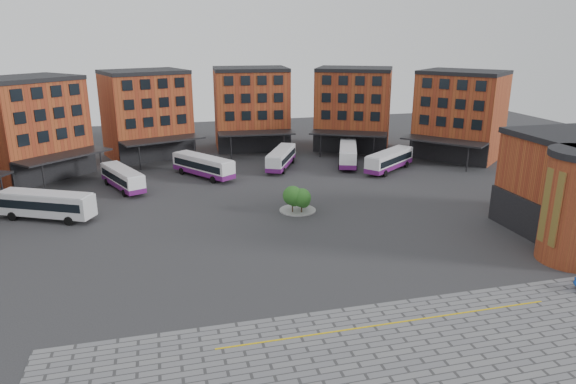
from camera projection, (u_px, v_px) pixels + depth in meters
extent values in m
plane|color=#28282B|center=(311.00, 251.00, 50.29)|extent=(160.00, 160.00, 0.00)
cube|color=gold|center=(391.00, 323.00, 37.81)|extent=(26.00, 0.15, 0.02)
cylinder|color=black|center=(3.00, 192.00, 62.48)|extent=(0.20, 0.20, 4.00)
cube|color=brown|center=(32.00, 129.00, 74.89)|extent=(16.35, 16.13, 14.00)
cube|color=black|center=(56.00, 167.00, 73.81)|extent=(10.00, 9.07, 4.00)
cube|color=black|center=(24.00, 79.00, 72.72)|extent=(16.55, 16.35, 0.60)
cube|color=black|center=(50.00, 117.00, 71.57)|extent=(8.60, 7.77, 8.00)
cube|color=black|center=(64.00, 156.00, 71.98)|extent=(12.61, 11.97, 0.25)
cylinder|color=black|center=(44.00, 179.00, 68.00)|extent=(0.20, 0.20, 4.00)
cylinder|color=black|center=(101.00, 165.00, 75.24)|extent=(0.20, 0.20, 4.00)
cube|color=brown|center=(147.00, 115.00, 87.52)|extent=(15.55, 13.69, 14.00)
cube|color=black|center=(159.00, 149.00, 85.14)|extent=(12.45, 4.71, 4.00)
cube|color=black|center=(143.00, 72.00, 85.35)|extent=(15.65, 13.97, 0.60)
cube|color=black|center=(156.00, 106.00, 82.84)|extent=(10.87, 3.87, 8.00)
cube|color=black|center=(163.00, 140.00, 82.67)|extent=(13.72, 8.39, 0.25)
cylinder|color=black|center=(140.00, 158.00, 79.44)|extent=(0.20, 0.20, 4.00)
cylinder|color=black|center=(194.00, 151.00, 84.23)|extent=(0.20, 0.20, 4.00)
cube|color=brown|center=(251.00, 110.00, 94.20)|extent=(13.67, 10.88, 14.00)
cube|color=black|center=(255.00, 142.00, 91.13)|extent=(13.00, 1.41, 4.00)
cube|color=black|center=(250.00, 69.00, 92.03)|extent=(13.69, 11.18, 0.60)
cube|color=black|center=(254.00, 101.00, 88.80)|extent=(11.42, 0.95, 8.00)
cube|color=black|center=(256.00, 133.00, 88.33)|extent=(13.28, 5.30, 0.25)
cylinder|color=black|center=(231.00, 148.00, 86.45)|extent=(0.20, 0.20, 4.00)
cylinder|color=black|center=(284.00, 145.00, 88.02)|extent=(0.20, 0.20, 4.00)
cube|color=brown|center=(353.00, 110.00, 93.86)|extent=(16.12, 14.81, 14.00)
cube|color=black|center=(349.00, 142.00, 90.83)|extent=(11.81, 6.35, 4.00)
cube|color=black|center=(355.00, 69.00, 91.69)|extent=(16.26, 15.08, 0.60)
cube|color=black|center=(351.00, 101.00, 88.50)|extent=(10.26, 5.33, 8.00)
cube|color=black|center=(348.00, 133.00, 88.04)|extent=(13.58, 9.82, 0.25)
cylinder|color=black|center=(320.00, 146.00, 87.91)|extent=(0.20, 0.20, 4.00)
cylinder|color=black|center=(374.00, 148.00, 86.01)|extent=(0.20, 0.20, 4.00)
cube|color=brown|center=(460.00, 116.00, 86.56)|extent=(16.02, 16.39, 14.00)
cube|color=black|center=(447.00, 150.00, 84.28)|extent=(8.74, 10.28, 4.00)
cube|color=black|center=(464.00, 72.00, 84.39)|extent=(16.25, 16.58, 0.60)
cube|color=black|center=(451.00, 107.00, 81.98)|extent=(7.47, 8.86, 8.00)
cube|color=black|center=(444.00, 141.00, 81.86)|extent=(11.73, 12.79, 0.25)
cylinder|color=black|center=(411.00, 151.00, 83.59)|extent=(0.20, 0.20, 4.00)
cylinder|color=black|center=(467.00, 159.00, 78.53)|extent=(0.20, 0.20, 4.00)
cube|color=black|center=(527.00, 219.00, 53.29)|extent=(0.40, 12.00, 4.00)
cube|color=red|center=(551.00, 208.00, 46.04)|extent=(0.12, 2.20, 7.00)
cylinder|color=gray|center=(298.00, 210.00, 61.85)|extent=(4.40, 4.40, 0.12)
cylinder|color=#332114|center=(293.00, 207.00, 60.89)|extent=(0.14, 0.14, 1.53)
sphere|color=#244C19|center=(293.00, 196.00, 60.49)|extent=(2.32, 2.32, 2.32)
sphere|color=#244C19|center=(294.00, 200.00, 60.53)|extent=(1.62, 1.62, 1.62)
cylinder|color=#332114|center=(303.00, 204.00, 62.43)|extent=(0.14, 0.14, 1.22)
sphere|color=#244C19|center=(303.00, 195.00, 62.11)|extent=(1.62, 1.62, 1.62)
sphere|color=#244C19|center=(305.00, 198.00, 62.12)|extent=(1.14, 1.14, 1.14)
cylinder|color=#332114|center=(302.00, 208.00, 60.79)|extent=(0.14, 0.14, 1.37)
sphere|color=#244C19|center=(302.00, 198.00, 60.42)|extent=(2.24, 2.24, 2.24)
sphere|color=#244C19|center=(304.00, 201.00, 60.45)|extent=(1.57, 1.57, 1.57)
cube|color=silver|center=(46.00, 204.00, 58.47)|extent=(11.26, 7.35, 2.52)
cube|color=black|center=(46.00, 203.00, 58.42)|extent=(10.48, 7.00, 0.98)
cube|color=silver|center=(44.00, 193.00, 58.08)|extent=(10.81, 7.06, 0.12)
cube|color=black|center=(3.00, 199.00, 59.52)|extent=(1.08, 2.01, 1.13)
cylinder|color=black|center=(12.00, 216.00, 58.39)|extent=(1.06, 0.74, 1.03)
cylinder|color=black|center=(28.00, 209.00, 60.79)|extent=(1.06, 0.74, 1.03)
cylinder|color=black|center=(69.00, 221.00, 56.94)|extent=(1.06, 0.74, 1.03)
cylinder|color=black|center=(82.00, 213.00, 59.33)|extent=(1.06, 0.74, 1.03)
cube|color=white|center=(123.00, 177.00, 69.83)|extent=(6.26, 10.46, 2.31)
cube|color=black|center=(122.00, 176.00, 69.79)|extent=(5.98, 9.72, 0.90)
cube|color=silver|center=(122.00, 169.00, 69.48)|extent=(6.01, 10.04, 0.11)
cube|color=black|center=(109.00, 168.00, 73.62)|extent=(1.89, 0.90, 1.04)
cube|color=#5C1663|center=(123.00, 183.00, 70.08)|extent=(6.31, 10.52, 0.66)
cylinder|color=black|center=(107.00, 182.00, 72.01)|extent=(0.63, 0.98, 0.94)
cylinder|color=black|center=(123.00, 179.00, 73.39)|extent=(0.63, 0.98, 0.94)
cylinder|color=black|center=(124.00, 193.00, 66.99)|extent=(0.63, 0.98, 0.94)
cylinder|color=black|center=(141.00, 190.00, 68.37)|extent=(0.63, 0.98, 0.94)
cube|color=silver|center=(203.00, 165.00, 75.73)|extent=(8.45, 10.68, 2.50)
cube|color=black|center=(203.00, 164.00, 75.68)|extent=(7.99, 9.97, 0.97)
cube|color=silver|center=(203.00, 157.00, 75.35)|extent=(8.11, 10.25, 0.12)
cube|color=black|center=(180.00, 158.00, 79.12)|extent=(1.85, 1.33, 1.12)
cube|color=#5C1663|center=(203.00, 171.00, 76.00)|extent=(8.50, 10.73, 0.71)
cylinder|color=black|center=(182.00, 171.00, 77.45)|extent=(0.83, 1.01, 1.02)
cylinder|color=black|center=(195.00, 168.00, 79.28)|extent=(0.83, 1.01, 1.02)
cylinder|color=black|center=(213.00, 180.00, 72.95)|extent=(0.83, 1.01, 1.02)
cylinder|color=black|center=(226.00, 176.00, 74.79)|extent=(0.83, 1.01, 1.02)
cube|color=white|center=(281.00, 157.00, 80.77)|extent=(6.96, 10.60, 2.37)
cube|color=black|center=(281.00, 156.00, 80.72)|extent=(6.63, 9.86, 0.92)
cube|color=silver|center=(281.00, 150.00, 80.41)|extent=(6.68, 10.17, 0.12)
cube|color=black|center=(288.00, 149.00, 85.58)|extent=(1.89, 1.03, 1.06)
cube|color=#5C1663|center=(281.00, 163.00, 81.02)|extent=(7.01, 10.65, 0.68)
cylinder|color=black|center=(279.00, 160.00, 84.57)|extent=(0.70, 1.00, 0.97)
cylinder|color=black|center=(293.00, 160.00, 84.07)|extent=(0.70, 1.00, 0.97)
cylinder|color=black|center=(268.00, 170.00, 78.21)|extent=(0.70, 1.00, 0.97)
cylinder|color=black|center=(284.00, 171.00, 77.71)|extent=(0.70, 1.00, 0.97)
cube|color=white|center=(348.00, 153.00, 82.93)|extent=(6.52, 11.68, 2.56)
cube|color=black|center=(348.00, 152.00, 82.88)|extent=(6.25, 10.84, 0.99)
cube|color=silver|center=(348.00, 145.00, 82.53)|extent=(6.26, 11.21, 0.13)
cube|color=black|center=(348.00, 145.00, 88.22)|extent=(2.12, 0.90, 1.15)
cube|color=#5C1663|center=(348.00, 159.00, 83.20)|extent=(6.57, 11.73, 0.73)
cylinder|color=black|center=(340.00, 156.00, 86.96)|extent=(0.66, 1.09, 1.05)
cylinder|color=black|center=(355.00, 156.00, 86.68)|extent=(0.66, 1.09, 1.05)
cylinder|color=black|center=(339.00, 167.00, 79.97)|extent=(0.66, 1.09, 1.05)
cylinder|color=black|center=(356.00, 167.00, 79.70)|extent=(0.66, 1.09, 1.05)
cube|color=white|center=(389.00, 160.00, 79.17)|extent=(10.28, 8.60, 2.45)
cube|color=black|center=(389.00, 159.00, 79.12)|extent=(9.61, 8.12, 0.95)
cube|color=silver|center=(390.00, 152.00, 78.79)|extent=(9.86, 8.25, 0.12)
cube|color=black|center=(405.00, 152.00, 83.12)|extent=(1.37, 1.77, 1.10)
cube|color=#5C1663|center=(389.00, 165.00, 79.43)|extent=(10.33, 8.65, 0.70)
cylinder|color=black|center=(392.00, 162.00, 82.91)|extent=(0.98, 0.84, 1.00)
cylinder|color=black|center=(406.00, 165.00, 81.42)|extent=(0.98, 0.84, 1.00)
cylinder|color=black|center=(370.00, 171.00, 77.67)|extent=(0.98, 0.84, 1.00)
cylinder|color=black|center=(385.00, 174.00, 76.18)|extent=(0.98, 0.84, 1.00)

